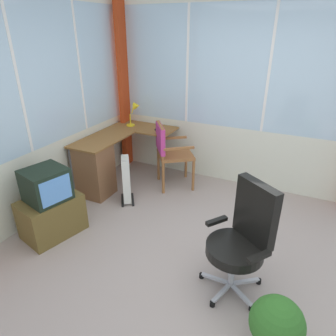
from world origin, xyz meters
name	(u,v)px	position (x,y,z in m)	size (l,w,h in m)	color
ground	(214,271)	(0.00, 0.00, -0.03)	(4.88, 5.54, 0.06)	#A09089
north_window_panel	(23,112)	(0.00, 2.30, 1.33)	(3.88, 0.07, 2.66)	silver
east_window_panel	(266,97)	(1.97, 0.00, 1.33)	(0.07, 4.54, 2.66)	silver
curtain_corner	(124,90)	(1.84, 2.17, 1.28)	(0.28, 0.07, 2.56)	#B83916
desk	(99,165)	(0.80, 1.98, 0.42)	(1.45, 1.01, 0.76)	brown
desk_lamp	(135,110)	(1.72, 1.91, 1.00)	(0.22, 0.19, 0.36)	yellow
tv_remote	(159,130)	(1.60, 1.43, 0.77)	(0.04, 0.15, 0.02)	black
wooden_armchair	(167,147)	(1.37, 1.19, 0.62)	(0.67, 0.67, 0.96)	#935D31
office_chair	(244,235)	(-0.09, -0.25, 0.57)	(0.60, 0.61, 1.04)	#B7B7BF
tv_on_stand	(50,206)	(-0.24, 1.86, 0.36)	(0.73, 0.58, 0.82)	brown
space_heater	(126,179)	(0.75, 1.50, 0.32)	(0.36, 0.32, 0.64)	silver
potted_plant	(276,325)	(-0.59, -0.64, 0.24)	(0.39, 0.39, 0.46)	beige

